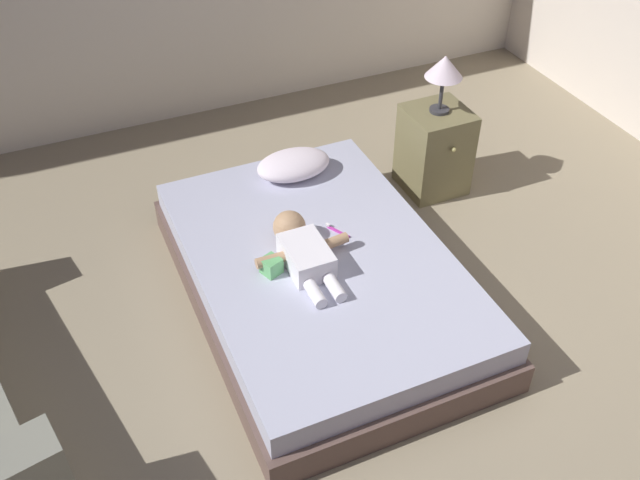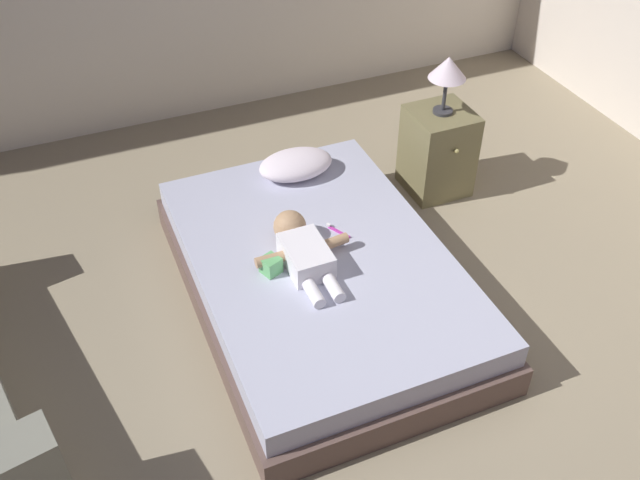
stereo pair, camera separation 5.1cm
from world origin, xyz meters
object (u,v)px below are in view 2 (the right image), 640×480
(baby, at_px, (302,248))
(lamp, at_px, (448,70))
(toothbrush, at_px, (337,231))
(toy_block, at_px, (271,265))
(nightstand, at_px, (438,151))
(pillow, at_px, (296,164))
(bed, at_px, (320,277))

(baby, xyz_separation_m, lamp, (1.20, 0.67, 0.46))
(toothbrush, height_order, toy_block, toy_block)
(nightstand, height_order, lamp, lamp)
(nightstand, bearing_deg, toy_block, -153.12)
(lamp, relative_size, toy_block, 3.16)
(nightstand, relative_size, toy_block, 4.86)
(lamp, distance_m, toy_block, 1.63)
(baby, bearing_deg, lamp, 29.08)
(nightstand, distance_m, toy_block, 1.56)
(pillow, bearing_deg, lamp, -3.51)
(baby, relative_size, nightstand, 1.12)
(bed, height_order, baby, baby)
(nightstand, xyz_separation_m, lamp, (0.00, 0.00, 0.57))
(toothbrush, bearing_deg, lamp, 29.80)
(toothbrush, distance_m, toy_block, 0.47)
(nightstand, distance_m, lamp, 0.57)
(pillow, bearing_deg, baby, -108.93)
(bed, height_order, pillow, pillow)
(baby, height_order, lamp, lamp)
(toy_block, bearing_deg, pillow, 60.40)
(lamp, bearing_deg, pillow, 176.49)
(nightstand, bearing_deg, toothbrush, -150.20)
(bed, distance_m, toothbrush, 0.27)
(bed, height_order, lamp, lamp)
(bed, height_order, toothbrush, toothbrush)
(baby, bearing_deg, toy_block, -169.68)
(toothbrush, height_order, lamp, lamp)
(pillow, relative_size, lamp, 1.23)
(toothbrush, bearing_deg, pillow, 90.93)
(pillow, distance_m, baby, 0.77)
(toy_block, bearing_deg, baby, 10.32)
(bed, relative_size, nightstand, 3.52)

